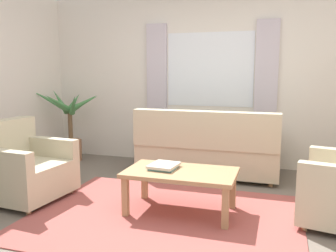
% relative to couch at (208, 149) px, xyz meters
% --- Properties ---
extents(ground_plane, '(6.24, 6.24, 0.00)m').
position_rel_couch_xyz_m(ground_plane, '(-0.12, -1.55, -0.37)').
color(ground_plane, '#6B6056').
extents(wall_back, '(5.32, 0.12, 2.60)m').
position_rel_couch_xyz_m(wall_back, '(-0.12, 0.71, 0.93)').
color(wall_back, silver).
rests_on(wall_back, ground_plane).
extents(window_with_curtains, '(1.98, 0.07, 1.40)m').
position_rel_couch_xyz_m(window_with_curtains, '(-0.12, 0.62, 1.08)').
color(window_with_curtains, white).
extents(area_rug, '(2.61, 1.99, 0.01)m').
position_rel_couch_xyz_m(area_rug, '(-0.12, -1.55, -0.36)').
color(area_rug, '#9E4C47').
rests_on(area_rug, ground_plane).
extents(couch, '(1.90, 0.82, 0.92)m').
position_rel_couch_xyz_m(couch, '(0.00, 0.00, 0.00)').
color(couch, '#BCB293').
rests_on(couch, ground_plane).
extents(armchair_left, '(0.89, 0.91, 0.88)m').
position_rel_couch_xyz_m(armchair_left, '(-1.80, -1.52, -0.01)').
color(armchair_left, '#BCB293').
rests_on(armchair_left, ground_plane).
extents(coffee_table, '(1.10, 0.64, 0.44)m').
position_rel_couch_xyz_m(coffee_table, '(0.00, -1.38, 0.01)').
color(coffee_table, '#A87F56').
rests_on(coffee_table, ground_plane).
extents(book_stack_on_table, '(0.29, 0.33, 0.05)m').
position_rel_couch_xyz_m(book_stack_on_table, '(-0.19, -1.36, 0.10)').
color(book_stack_on_table, '#5B8E93').
rests_on(book_stack_on_table, coffee_table).
extents(potted_plant, '(1.05, 1.01, 1.18)m').
position_rel_couch_xyz_m(potted_plant, '(-2.28, 0.19, 0.19)').
color(potted_plant, '#9E6B4C').
rests_on(potted_plant, ground_plane).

